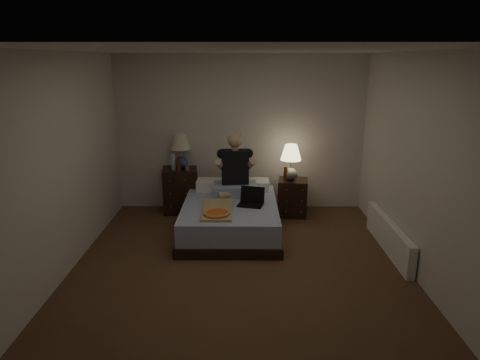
{
  "coord_description": "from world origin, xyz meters",
  "views": [
    {
      "loc": [
        0.02,
        -4.59,
        2.42
      ],
      "look_at": [
        0.0,
        0.9,
        0.85
      ],
      "focal_mm": 32.0,
      "sensor_mm": 36.0,
      "label": 1
    }
  ],
  "objects_px": {
    "lamp_left": "(181,151)",
    "lamp_right": "(291,162)",
    "soda_can": "(187,168)",
    "beer_bottle_left": "(179,165)",
    "nightstand_left": "(180,190)",
    "pizza_box": "(217,214)",
    "nightstand_right": "(293,197)",
    "radiator": "(389,236)",
    "laptop": "(251,197)",
    "beer_bottle_right": "(286,174)",
    "person": "(235,164)",
    "bed": "(230,218)",
    "water_bottle": "(173,162)"
  },
  "relations": [
    {
      "from": "beer_bottle_left",
      "to": "bed",
      "type": "bearing_deg",
      "value": -40.67
    },
    {
      "from": "lamp_right",
      "to": "radiator",
      "type": "distance_m",
      "value": 1.87
    },
    {
      "from": "nightstand_left",
      "to": "beer_bottle_left",
      "type": "relative_size",
      "value": 3.1
    },
    {
      "from": "bed",
      "to": "person",
      "type": "distance_m",
      "value": 0.8
    },
    {
      "from": "lamp_right",
      "to": "laptop",
      "type": "distance_m",
      "value": 1.08
    },
    {
      "from": "lamp_right",
      "to": "water_bottle",
      "type": "xyz_separation_m",
      "value": [
        -1.85,
        0.13,
        -0.03
      ]
    },
    {
      "from": "nightstand_right",
      "to": "radiator",
      "type": "height_order",
      "value": "nightstand_right"
    },
    {
      "from": "nightstand_right",
      "to": "pizza_box",
      "type": "xyz_separation_m",
      "value": [
        -1.13,
        -1.26,
        0.19
      ]
    },
    {
      "from": "lamp_right",
      "to": "pizza_box",
      "type": "height_order",
      "value": "lamp_right"
    },
    {
      "from": "radiator",
      "to": "beer_bottle_right",
      "type": "bearing_deg",
      "value": 134.2
    },
    {
      "from": "lamp_left",
      "to": "person",
      "type": "height_order",
      "value": "person"
    },
    {
      "from": "nightstand_left",
      "to": "nightstand_right",
      "type": "relative_size",
      "value": 1.22
    },
    {
      "from": "laptop",
      "to": "pizza_box",
      "type": "height_order",
      "value": "laptop"
    },
    {
      "from": "soda_can",
      "to": "beer_bottle_left",
      "type": "height_order",
      "value": "beer_bottle_left"
    },
    {
      "from": "nightstand_right",
      "to": "laptop",
      "type": "relative_size",
      "value": 1.72
    },
    {
      "from": "nightstand_right",
      "to": "person",
      "type": "height_order",
      "value": "person"
    },
    {
      "from": "bed",
      "to": "beer_bottle_right",
      "type": "bearing_deg",
      "value": 37.81
    },
    {
      "from": "bed",
      "to": "beer_bottle_left",
      "type": "distance_m",
      "value": 1.23
    },
    {
      "from": "laptop",
      "to": "pizza_box",
      "type": "distance_m",
      "value": 0.64
    },
    {
      "from": "nightstand_left",
      "to": "lamp_right",
      "type": "xyz_separation_m",
      "value": [
        1.76,
        -0.19,
        0.51
      ]
    },
    {
      "from": "person",
      "to": "radiator",
      "type": "relative_size",
      "value": 0.58
    },
    {
      "from": "bed",
      "to": "water_bottle",
      "type": "distance_m",
      "value": 1.39
    },
    {
      "from": "nightstand_left",
      "to": "beer_bottle_left",
      "type": "bearing_deg",
      "value": -91.46
    },
    {
      "from": "water_bottle",
      "to": "laptop",
      "type": "height_order",
      "value": "water_bottle"
    },
    {
      "from": "nightstand_left",
      "to": "pizza_box",
      "type": "bearing_deg",
      "value": -72.34
    },
    {
      "from": "nightstand_right",
      "to": "nightstand_left",
      "type": "bearing_deg",
      "value": -178.05
    },
    {
      "from": "lamp_left",
      "to": "pizza_box",
      "type": "xyz_separation_m",
      "value": [
        0.65,
        -1.46,
        -0.51
      ]
    },
    {
      "from": "nightstand_left",
      "to": "water_bottle",
      "type": "distance_m",
      "value": 0.49
    },
    {
      "from": "person",
      "to": "radiator",
      "type": "bearing_deg",
      "value": -30.1
    },
    {
      "from": "nightstand_left",
      "to": "laptop",
      "type": "xyz_separation_m",
      "value": [
        1.12,
        -1.0,
        0.2
      ]
    },
    {
      "from": "bed",
      "to": "nightstand_right",
      "type": "bearing_deg",
      "value": 36.35
    },
    {
      "from": "lamp_right",
      "to": "bed",
      "type": "bearing_deg",
      "value": -142.5
    },
    {
      "from": "lamp_left",
      "to": "lamp_right",
      "type": "height_order",
      "value": "lamp_left"
    },
    {
      "from": "lamp_left",
      "to": "radiator",
      "type": "distance_m",
      "value": 3.35
    },
    {
      "from": "laptop",
      "to": "radiator",
      "type": "bearing_deg",
      "value": -1.42
    },
    {
      "from": "water_bottle",
      "to": "pizza_box",
      "type": "distance_m",
      "value": 1.63
    },
    {
      "from": "beer_bottle_right",
      "to": "person",
      "type": "height_order",
      "value": "person"
    },
    {
      "from": "beer_bottle_right",
      "to": "radiator",
      "type": "height_order",
      "value": "beer_bottle_right"
    },
    {
      "from": "bed",
      "to": "beer_bottle_left",
      "type": "relative_size",
      "value": 7.66
    },
    {
      "from": "beer_bottle_right",
      "to": "soda_can",
      "type": "bearing_deg",
      "value": 175.54
    },
    {
      "from": "nightstand_left",
      "to": "pizza_box",
      "type": "relative_size",
      "value": 0.94
    },
    {
      "from": "nightstand_left",
      "to": "bed",
      "type": "bearing_deg",
      "value": -54.31
    },
    {
      "from": "lamp_right",
      "to": "radiator",
      "type": "xyz_separation_m",
      "value": [
        1.15,
        -1.32,
        -0.66
      ]
    },
    {
      "from": "beer_bottle_right",
      "to": "beer_bottle_left",
      "type": "bearing_deg",
      "value": 178.3
    },
    {
      "from": "bed",
      "to": "lamp_right",
      "type": "xyz_separation_m",
      "value": [
        0.92,
        0.71,
        0.64
      ]
    },
    {
      "from": "water_bottle",
      "to": "radiator",
      "type": "distance_m",
      "value": 3.39
    },
    {
      "from": "lamp_left",
      "to": "beer_bottle_right",
      "type": "bearing_deg",
      "value": -8.8
    },
    {
      "from": "beer_bottle_right",
      "to": "radiator",
      "type": "xyz_separation_m",
      "value": [
        1.23,
        -1.26,
        -0.5
      ]
    },
    {
      "from": "bed",
      "to": "soda_can",
      "type": "bearing_deg",
      "value": 132.5
    },
    {
      "from": "nightstand_right",
      "to": "laptop",
      "type": "bearing_deg",
      "value": -122.13
    }
  ]
}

